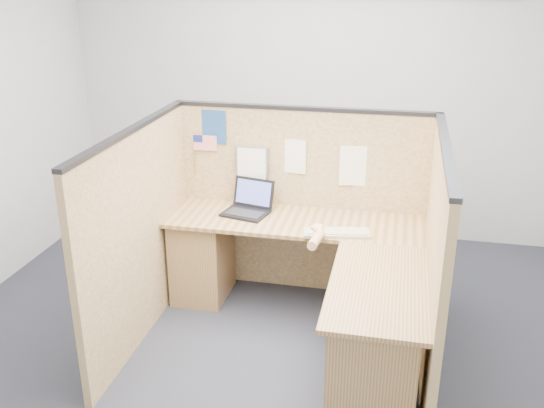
% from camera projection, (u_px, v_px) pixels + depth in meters
% --- Properties ---
extents(floor, '(5.00, 5.00, 0.00)m').
position_uv_depth(floor, '(276.00, 353.00, 4.22)').
color(floor, '#20212E').
rests_on(floor, ground).
extents(wall_back, '(5.00, 0.00, 5.00)m').
position_uv_depth(wall_back, '(325.00, 93.00, 5.76)').
color(wall_back, '#AFB3B5').
rests_on(wall_back, floor).
extents(wall_front, '(5.00, 0.00, 5.00)m').
position_uv_depth(wall_front, '(108.00, 397.00, 1.66)').
color(wall_front, '#AFB3B5').
rests_on(wall_front, floor).
extents(cubicle_partitions, '(2.06, 1.83, 1.53)m').
position_uv_depth(cubicle_partitions, '(289.00, 228.00, 4.33)').
color(cubicle_partitions, brown).
rests_on(cubicle_partitions, floor).
extents(l_desk, '(1.95, 1.75, 0.73)m').
position_uv_depth(l_desk, '(310.00, 287.00, 4.30)').
color(l_desk, brown).
rests_on(l_desk, floor).
extents(laptop, '(0.38, 0.39, 0.24)m').
position_uv_depth(laptop, '(247.00, 204.00, 4.71)').
color(laptop, black).
rests_on(laptop, l_desk).
extents(keyboard, '(0.49, 0.24, 0.03)m').
position_uv_depth(keyboard, '(337.00, 233.00, 4.31)').
color(keyboard, tan).
rests_on(keyboard, l_desk).
extents(mouse, '(0.11, 0.08, 0.04)m').
position_uv_depth(mouse, '(318.00, 230.00, 4.34)').
color(mouse, silver).
rests_on(mouse, l_desk).
extents(hand_forearm, '(0.10, 0.36, 0.08)m').
position_uv_depth(hand_forearm, '(317.00, 236.00, 4.21)').
color(hand_forearm, '#DFA37A').
rests_on(hand_forearm, l_desk).
extents(blue_poster, '(0.20, 0.02, 0.27)m').
position_uv_depth(blue_poster, '(214.00, 127.00, 4.76)').
color(blue_poster, navy).
rests_on(blue_poster, cubicle_partitions).
extents(american_flag, '(0.20, 0.01, 0.34)m').
position_uv_depth(american_flag, '(202.00, 144.00, 4.82)').
color(american_flag, olive).
rests_on(american_flag, cubicle_partitions).
extents(file_holder, '(0.26, 0.05, 0.33)m').
position_uv_depth(file_holder, '(252.00, 167.00, 4.78)').
color(file_holder, slate).
rests_on(file_holder, cubicle_partitions).
extents(paper_left, '(0.21, 0.03, 0.27)m').
position_uv_depth(paper_left, '(293.00, 156.00, 4.70)').
color(paper_left, white).
rests_on(paper_left, cubicle_partitions).
extents(paper_right, '(0.25, 0.03, 0.31)m').
position_uv_depth(paper_right, '(356.00, 166.00, 4.62)').
color(paper_right, white).
rests_on(paper_right, cubicle_partitions).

